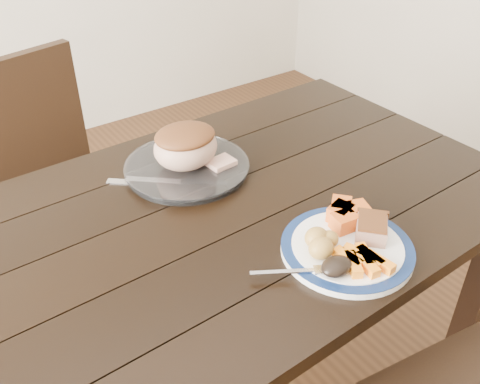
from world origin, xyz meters
TOP-DOWN VIEW (x-y plane):
  - dining_table at (-0.00, 0.00)m, footprint 1.62×0.94m
  - chair_far at (-0.17, 0.74)m, footprint 0.51×0.51m
  - dinner_plate at (0.18, -0.29)m, footprint 0.29×0.29m
  - plate_rim at (0.18, -0.29)m, footprint 0.29×0.29m
  - serving_platter at (0.06, 0.20)m, footprint 0.33×0.33m
  - pork_slice at (0.25, -0.29)m, footprint 0.11×0.11m
  - roasted_potatoes at (0.12, -0.26)m, footprint 0.09×0.08m
  - carrot_batons at (0.16, -0.35)m, footprint 0.09×0.12m
  - pumpkin_wedges at (0.24, -0.22)m, footprint 0.11×0.10m
  - dark_mushroom at (0.10, -0.33)m, footprint 0.07×0.05m
  - fork at (0.04, -0.29)m, footprint 0.16×0.11m
  - roast_joint at (0.06, 0.20)m, footprint 0.17×0.15m
  - cut_slice at (0.14, 0.15)m, footprint 0.07×0.06m
  - carving_knife at (0.03, 0.14)m, footprint 0.25×0.23m

SIDE VIEW (x-z plane):
  - chair_far at x=-0.17m, z-range 0.06..0.99m
  - dining_table at x=0.00m, z-range 0.28..1.03m
  - carving_knife at x=0.03m, z-range 0.75..0.76m
  - dinner_plate at x=0.18m, z-range 0.75..0.77m
  - serving_platter at x=0.06m, z-range 0.75..0.77m
  - plate_rim at x=0.18m, z-range 0.75..0.78m
  - fork at x=0.04m, z-range 0.77..0.77m
  - cut_slice at x=0.14m, z-range 0.77..0.78m
  - carrot_batons at x=0.16m, z-range 0.77..0.79m
  - dark_mushroom at x=0.10m, z-range 0.77..0.80m
  - pork_slice at x=0.25m, z-range 0.77..0.81m
  - pumpkin_wedges at x=0.24m, z-range 0.77..0.81m
  - roasted_potatoes at x=0.12m, z-range 0.77..0.82m
  - roast_joint at x=0.06m, z-range 0.77..0.88m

